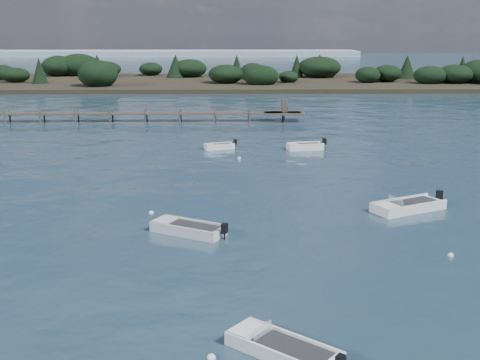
{
  "coord_description": "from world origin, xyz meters",
  "views": [
    {
      "loc": [
        -2.78,
        -26.25,
        11.14
      ],
      "look_at": [
        -2.1,
        14.0,
        1.0
      ],
      "focal_mm": 45.0,
      "sensor_mm": 36.0,
      "label": 1
    }
  ],
  "objects_px": {
    "dinghy_mid_grey": "(188,230)",
    "jetty": "(76,114)",
    "dinghy_mid_white_b": "(408,208)",
    "dinghy_near_olive": "(283,351)",
    "tender_far_grey_b": "(305,148)",
    "tender_far_white": "(219,147)"
  },
  "relations": [
    {
      "from": "dinghy_mid_white_b",
      "to": "tender_far_white",
      "type": "relative_size",
      "value": 1.59
    },
    {
      "from": "dinghy_mid_white_b",
      "to": "tender_far_white",
      "type": "height_order",
      "value": "dinghy_mid_white_b"
    },
    {
      "from": "dinghy_mid_grey",
      "to": "tender_far_grey_b",
      "type": "bearing_deg",
      "value": 68.33
    },
    {
      "from": "dinghy_mid_grey",
      "to": "jetty",
      "type": "distance_m",
      "value": 45.32
    },
    {
      "from": "dinghy_mid_white_b",
      "to": "jetty",
      "type": "xyz_separation_m",
      "value": [
        -30.2,
        38.03,
        0.82
      ]
    },
    {
      "from": "dinghy_mid_grey",
      "to": "jetty",
      "type": "height_order",
      "value": "jetty"
    },
    {
      "from": "dinghy_mid_white_b",
      "to": "dinghy_mid_grey",
      "type": "height_order",
      "value": "dinghy_mid_white_b"
    },
    {
      "from": "dinghy_mid_grey",
      "to": "dinghy_mid_white_b",
      "type": "bearing_deg",
      "value": 16.87
    },
    {
      "from": "dinghy_mid_white_b",
      "to": "tender_far_grey_b",
      "type": "relative_size",
      "value": 1.32
    },
    {
      "from": "tender_far_white",
      "to": "tender_far_grey_b",
      "type": "xyz_separation_m",
      "value": [
        8.16,
        -0.44,
        0.03
      ]
    },
    {
      "from": "tender_far_grey_b",
      "to": "dinghy_mid_grey",
      "type": "bearing_deg",
      "value": -111.67
    },
    {
      "from": "dinghy_mid_grey",
      "to": "jetty",
      "type": "relative_size",
      "value": 0.07
    },
    {
      "from": "dinghy_near_olive",
      "to": "jetty",
      "type": "xyz_separation_m",
      "value": [
        -20.79,
        55.27,
        0.84
      ]
    },
    {
      "from": "dinghy_near_olive",
      "to": "dinghy_mid_grey",
      "type": "height_order",
      "value": "dinghy_mid_grey"
    },
    {
      "from": "dinghy_near_olive",
      "to": "tender_far_white",
      "type": "distance_m",
      "value": 37.59
    },
    {
      "from": "dinghy_near_olive",
      "to": "dinghy_mid_white_b",
      "type": "distance_m",
      "value": 19.64
    },
    {
      "from": "tender_far_grey_b",
      "to": "tender_far_white",
      "type": "bearing_deg",
      "value": 176.94
    },
    {
      "from": "dinghy_near_olive",
      "to": "tender_far_grey_b",
      "type": "xyz_separation_m",
      "value": [
        5.32,
        37.04,
        0.04
      ]
    },
    {
      "from": "dinghy_mid_white_b",
      "to": "dinghy_mid_grey",
      "type": "xyz_separation_m",
      "value": [
        -13.6,
        -4.13,
        -0.01
      ]
    },
    {
      "from": "dinghy_near_olive",
      "to": "jetty",
      "type": "height_order",
      "value": "jetty"
    },
    {
      "from": "dinghy_near_olive",
      "to": "tender_far_white",
      "type": "height_order",
      "value": "dinghy_near_olive"
    },
    {
      "from": "tender_far_grey_b",
      "to": "jetty",
      "type": "height_order",
      "value": "jetty"
    }
  ]
}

